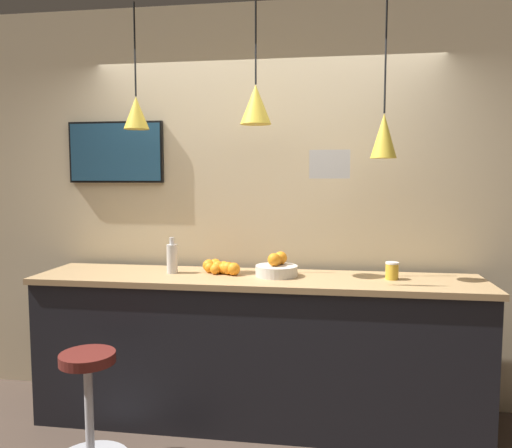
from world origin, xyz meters
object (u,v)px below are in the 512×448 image
bar_stool (89,399)px  mounted_tv (116,152)px  juice_bottle (172,258)px  spread_jar (392,271)px  fruit_bowl (277,268)px

bar_stool → mounted_tv: (-0.25, 1.00, 1.46)m
juice_bottle → spread_jar: (1.47, 0.00, -0.05)m
spread_jar → mounted_tv: 2.18m
juice_bottle → mounted_tv: size_ratio=0.33×
bar_stool → fruit_bowl: (1.01, 0.68, 0.67)m
spread_jar → mounted_tv: (-2.00, 0.33, 0.79)m
bar_stool → fruit_bowl: 1.39m
fruit_bowl → juice_bottle: (-0.72, -0.00, 0.05)m
bar_stool → mounted_tv: size_ratio=0.90×
bar_stool → spread_jar: (1.76, 0.68, 0.67)m
spread_jar → bar_stool: bearing=-159.0°
bar_stool → juice_bottle: juice_bottle is taller
bar_stool → spread_jar: spread_jar is taller
bar_stool → mounted_tv: 1.79m
fruit_bowl → juice_bottle: size_ratio=1.14×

